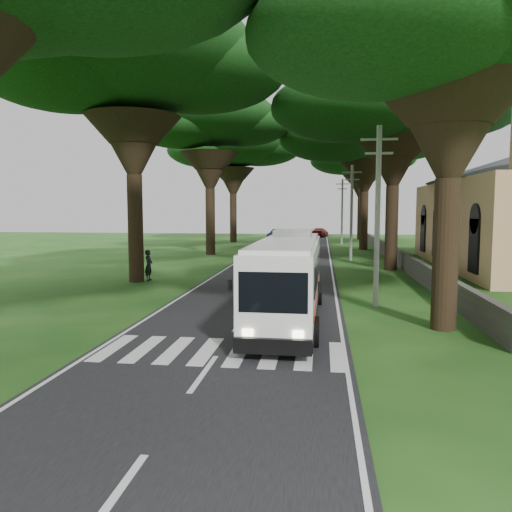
% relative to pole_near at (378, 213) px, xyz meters
% --- Properties ---
extents(ground, '(140.00, 140.00, 0.00)m').
position_rel_pole_near_xyz_m(ground, '(-5.50, -6.00, -4.18)').
color(ground, '#144012').
rests_on(ground, ground).
extents(road, '(8.00, 120.00, 0.04)m').
position_rel_pole_near_xyz_m(road, '(-5.50, 19.00, -4.17)').
color(road, black).
rests_on(road, ground).
extents(crosswalk, '(8.00, 3.00, 0.01)m').
position_rel_pole_near_xyz_m(crosswalk, '(-5.50, -8.00, -4.18)').
color(crosswalk, silver).
rests_on(crosswalk, ground).
extents(property_wall, '(0.35, 50.00, 1.20)m').
position_rel_pole_near_xyz_m(property_wall, '(3.50, 18.00, -3.58)').
color(property_wall, '#383533').
rests_on(property_wall, ground).
extents(pole_near, '(1.60, 0.24, 8.00)m').
position_rel_pole_near_xyz_m(pole_near, '(0.00, 0.00, 0.00)').
color(pole_near, gray).
rests_on(pole_near, ground).
extents(pole_mid, '(1.60, 0.24, 8.00)m').
position_rel_pole_near_xyz_m(pole_mid, '(0.00, 20.00, 0.00)').
color(pole_mid, gray).
rests_on(pole_mid, ground).
extents(pole_far, '(1.60, 0.24, 8.00)m').
position_rel_pole_near_xyz_m(pole_far, '(0.00, 40.00, 0.00)').
color(pole_far, gray).
rests_on(pole_far, ground).
extents(tree_l_mida, '(14.82, 14.82, 16.30)m').
position_rel_pole_near_xyz_m(tree_l_mida, '(-13.50, 6.00, 8.83)').
color(tree_l_mida, black).
rests_on(tree_l_mida, ground).
extents(tree_l_midb, '(12.53, 12.53, 15.57)m').
position_rel_pole_near_xyz_m(tree_l_midb, '(-13.00, 24.00, 8.49)').
color(tree_l_midb, black).
rests_on(tree_l_midb, ground).
extents(tree_l_far, '(14.65, 14.65, 15.97)m').
position_rel_pole_near_xyz_m(tree_l_far, '(-14.00, 42.00, 8.54)').
color(tree_l_far, black).
rests_on(tree_l_far, ground).
extents(tree_r_near, '(12.78, 12.78, 13.81)m').
position_rel_pole_near_xyz_m(tree_r_near, '(2.00, -4.00, 6.75)').
color(tree_r_near, black).
rests_on(tree_r_near, ground).
extents(tree_r_mida, '(15.48, 15.48, 15.60)m').
position_rel_pole_near_xyz_m(tree_r_mida, '(2.50, 14.00, 8.04)').
color(tree_r_mida, black).
rests_on(tree_r_mida, ground).
extents(tree_r_midb, '(16.29, 16.29, 16.15)m').
position_rel_pole_near_xyz_m(tree_r_midb, '(2.00, 32.00, 8.43)').
color(tree_r_midb, black).
rests_on(tree_r_midb, ground).
extents(tree_r_far, '(13.04, 13.04, 14.92)m').
position_rel_pole_near_xyz_m(tree_r_far, '(3.00, 50.00, 7.78)').
color(tree_r_far, black).
rests_on(tree_r_far, ground).
extents(coach_bus, '(2.65, 10.87, 3.20)m').
position_rel_pole_near_xyz_m(coach_bus, '(-3.72, -3.33, -2.46)').
color(coach_bus, white).
rests_on(coach_bus, ground).
extents(distant_car_b, '(2.88, 4.87, 1.52)m').
position_rel_pole_near_xyz_m(distant_car_b, '(-8.50, 46.53, -3.39)').
color(distant_car_b, navy).
rests_on(distant_car_b, road).
extents(distant_car_c, '(2.83, 5.06, 1.39)m').
position_rel_pole_near_xyz_m(distant_car_c, '(-2.74, 55.08, -3.46)').
color(distant_car_c, maroon).
rests_on(distant_car_c, road).
extents(pedestrian, '(0.45, 0.69, 1.88)m').
position_rel_pole_near_xyz_m(pedestrian, '(-12.91, 6.51, -3.24)').
color(pedestrian, black).
rests_on(pedestrian, ground).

